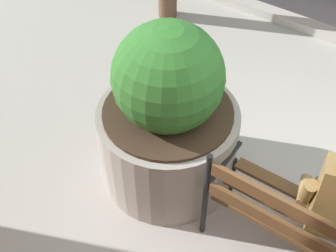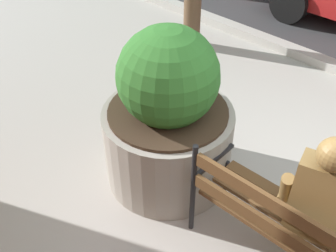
% 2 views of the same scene
% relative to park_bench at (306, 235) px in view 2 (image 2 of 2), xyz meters
% --- Properties ---
extents(park_bench, '(1.81, 0.57, 0.95)m').
position_rel_park_bench_xyz_m(park_bench, '(0.00, 0.00, 0.00)').
color(park_bench, brown).
rests_on(park_bench, ground).
extents(bronze_statue_seated, '(0.61, 0.87, 1.37)m').
position_rel_park_bench_xyz_m(bronze_statue_seated, '(-0.04, 0.21, 0.12)').
color(bronze_statue_seated, olive).
rests_on(bronze_statue_seated, ground).
extents(concrete_planter, '(1.18, 1.18, 1.56)m').
position_rel_park_bench_xyz_m(concrete_planter, '(-1.47, 0.15, 0.12)').
color(concrete_planter, gray).
rests_on(concrete_planter, ground).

